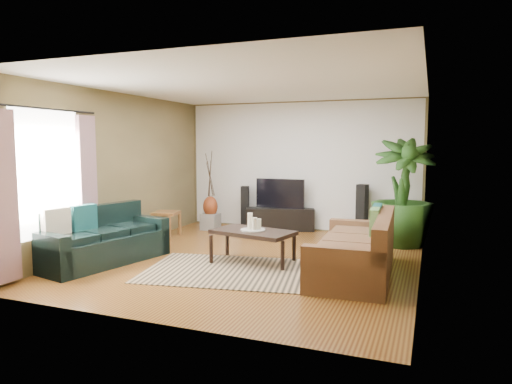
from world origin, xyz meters
The scene contains 28 objects.
floor centered at (0.00, 0.00, 0.00)m, with size 5.50×5.50×0.00m, color brown.
ceiling centered at (0.00, 0.00, 2.70)m, with size 5.50×5.50×0.00m, color white.
wall_back centered at (0.00, 2.75, 1.35)m, with size 5.00×5.00×0.00m, color brown.
wall_front centered at (0.00, -2.75, 1.35)m, with size 5.00×5.00×0.00m, color brown.
wall_left centered at (-2.50, 0.00, 1.35)m, with size 5.50×5.50×0.00m, color brown.
wall_right centered at (2.50, 0.00, 1.35)m, with size 5.50×5.50×0.00m, color brown.
backwall_panel centered at (0.00, 2.74, 1.35)m, with size 4.90×4.90×0.00m, color white.
window_pane centered at (-2.48, -1.60, 1.40)m, with size 1.80×1.80×0.00m, color white.
curtain_near centered at (-2.43, -2.35, 1.15)m, with size 0.08×0.35×2.20m, color gray.
curtain_far centered at (-2.43, -0.85, 1.15)m, with size 0.08×0.35×2.20m, color gray.
curtain_rod centered at (-2.43, -1.60, 2.30)m, with size 0.03×0.03×1.90m, color black.
sofa_left centered at (-2.05, -1.00, 0.42)m, with size 1.98×0.85×0.85m, color black.
sofa_right centered at (1.63, -0.26, 0.42)m, with size 2.21×0.99×0.85m, color brown.
area_rug centered at (-0.05, -0.74, 0.01)m, with size 2.37×1.68×0.01m, color #9F835E.
coffee_table centered at (0.09, -0.16, 0.25)m, with size 1.22×0.67×0.50m, color black.
candle_tray centered at (0.09, -0.16, 0.51)m, with size 0.38×0.38×0.02m, color #989793.
candle_tall centered at (0.03, -0.13, 0.64)m, with size 0.08×0.08×0.24m, color white.
candle_mid centered at (0.13, -0.20, 0.61)m, with size 0.08×0.08×0.19m, color beige.
candle_short centered at (0.16, -0.10, 0.59)m, with size 0.08×0.08×0.16m, color beige.
tv_stand centered at (-0.35, 2.50, 0.24)m, with size 1.42×0.43×0.47m, color black.
television centered at (-0.35, 2.50, 0.78)m, with size 1.04×0.06×0.61m, color black.
speaker_left centered at (-1.14, 2.50, 0.45)m, with size 0.16×0.18×0.91m, color black.
speaker_right centered at (1.35, 2.50, 0.51)m, with size 0.18×0.20×1.02m, color black.
potted_plant centered at (2.14, 1.92, 0.96)m, with size 1.08×1.08×1.92m, color #214918.
plant_pot centered at (2.14, 1.92, 0.14)m, with size 0.36×0.36×0.28m, color black.
pedestal centered at (-1.75, 2.05, 0.17)m, with size 0.34×0.34×0.34m, color gray.
vase centered at (-1.75, 2.05, 0.49)m, with size 0.31×0.31×0.43m, color maroon.
side_table centered at (-2.25, 1.11, 0.24)m, with size 0.46×0.46×0.49m, color brown.
Camera 1 is at (2.60, -6.54, 1.81)m, focal length 32.00 mm.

